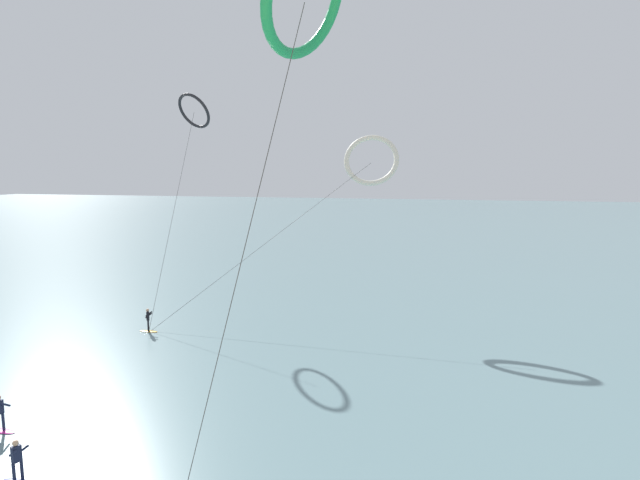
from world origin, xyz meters
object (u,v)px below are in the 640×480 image
Objects in this scene: surfer_magenta at (0,416)px; surfer_amber at (148,322)px; surfer_navy at (18,464)px; kite_ivory at (371,160)px; kite_charcoal at (194,111)px.

surfer_amber is at bearing 89.13° from surfer_magenta.
surfer_navy is 4.77m from surfer_magenta.
surfer_navy is 17.76m from surfer_amber.
kite_ivory is (14.30, 11.71, 11.62)m from surfer_amber.
kite_ivory reaches higher than surfer_amber.
kite_charcoal is at bearing -23.42° from surfer_amber.
kite_ivory is at bearing -82.57° from surfer_amber.
surfer_amber and surfer_magenta have the same top height.
surfer_magenta is 30.99m from kite_ivory.
kite_ivory is at bearing 56.48° from surfer_magenta.
surfer_amber is 19.62m from kite_charcoal.
surfer_magenta is 0.10× the size of kite_ivory.
surfer_amber is (-5.34, 16.94, 0.00)m from surfer_navy.
surfer_navy is at bearing -110.40° from kite_ivory.
kite_ivory is at bearing 2.41° from surfer_navy.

